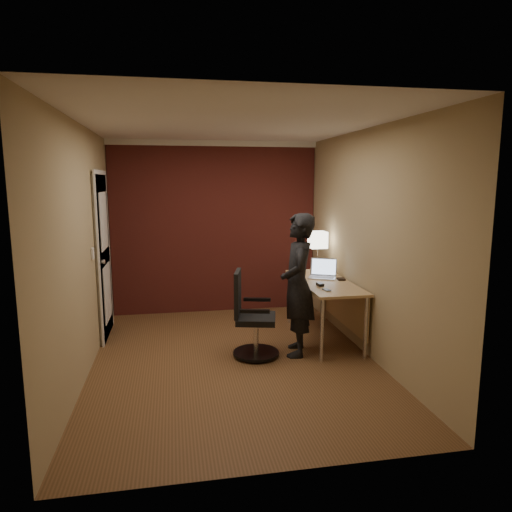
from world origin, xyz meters
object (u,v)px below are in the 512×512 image
Objects in this scene: wallet at (341,279)px; person at (298,285)px; mouse at (320,284)px; office_chair at (251,320)px; desk_lamp at (318,240)px; laptop at (323,272)px; phone at (327,290)px; desk at (330,291)px.

person reaches higher than wallet.
office_chair is (-0.85, -0.16, -0.33)m from mouse.
office_chair is (-1.09, -1.02, -0.73)m from desk_lamp.
person is (-0.50, -0.62, 0.00)m from laptop.
laptop is 0.26× the size of person.
office_chair is at bearing 168.94° from phone.
person is at bearing -118.34° from desk_lamp.
mouse is at bearing -144.46° from wallet.
mouse is 0.37m from person.
laptop is 0.49m from mouse.
mouse is at bearing 132.50° from person.
wallet is at bearing -48.76° from laptop.
phone is at bearing -102.40° from desk_lamp.
mouse is at bearing 10.92° from office_chair.
office_chair is (-0.85, 0.06, -0.32)m from phone.
office_chair is at bearing -78.13° from person.
office_chair is 0.65m from person.
desk_lamp is at bearing 43.25° from office_chair.
phone is 0.12× the size of office_chair.
laptop reaches higher than mouse.
phone is (-0.24, -1.08, -0.41)m from desk_lamp.
phone is 0.59m from wallet.
desk is at bearing -93.33° from desk_lamp.
laptop is at bearing 154.59° from person.
laptop is at bearing -97.90° from desk_lamp.
mouse is 0.91× the size of wallet.
wallet is at bearing -79.44° from desk_lamp.
mouse is 0.11× the size of office_chair.
desk_lamp is 0.55m from laptop.
office_chair is at bearing -160.88° from wallet.
person is at bearing 165.20° from phone.
wallet is at bearing 19.12° from office_chair.
desk_lamp is 0.57× the size of office_chair.
mouse is 0.06× the size of person.
person reaches higher than office_chair.
desk is 0.34m from mouse.
mouse reaches higher than desk.
laptop is at bearing 131.24° from wallet.
mouse is 0.92m from office_chair.
person is at bearing -157.61° from mouse.
wallet reaches higher than phone.
desk is 2.80× the size of desk_lamp.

